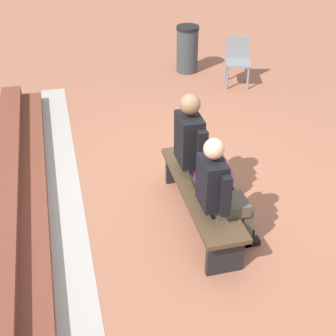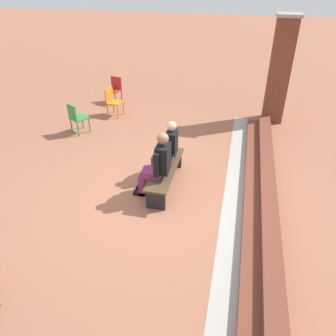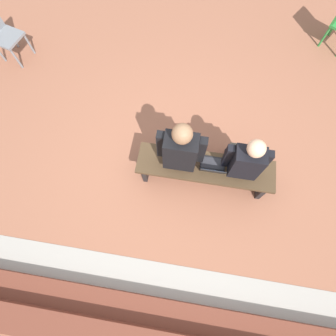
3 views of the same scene
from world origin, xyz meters
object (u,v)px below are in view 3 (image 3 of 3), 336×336
Objects in this scene: bench at (205,169)px; laptop at (213,167)px; person_adult at (181,148)px; plastic_chair_far_left at (1,32)px; person_student at (244,159)px.

bench is 5.63× the size of laptop.
person_adult is 3.62m from plastic_chair_far_left.
person_student is at bearing 179.56° from person_adult.
person_adult is 4.35× the size of laptop.
person_student is at bearing -171.30° from bench.
person_student is (-0.42, -0.06, 0.34)m from bench.
plastic_chair_far_left is (3.52, -1.79, 0.13)m from bench.
plastic_chair_far_left is at bearing -26.55° from laptop.
plastic_chair_far_left is at bearing -28.42° from person_adult.
plastic_chair_far_left is (3.60, -1.80, -0.02)m from laptop.
person_student is 1.54× the size of plastic_chair_far_left.
bench is 2.14× the size of plastic_chair_far_left.
person_adult is (0.77, -0.01, 0.04)m from person_student.
person_student is 0.40m from laptop.
bench is 0.52m from person_adult.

